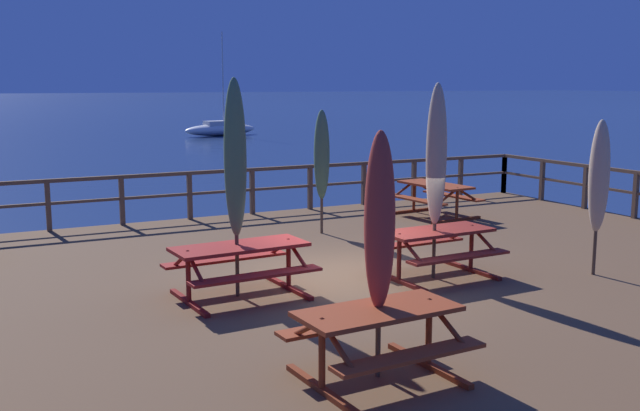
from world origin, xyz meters
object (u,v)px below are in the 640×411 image
(sailboat_distant, at_px, (220,129))
(patio_umbrella_tall_back_left, at_px, (235,159))
(patio_umbrella_short_back, at_px, (436,156))
(picnic_table_front_right, at_px, (240,259))
(picnic_table_mid_centre, at_px, (378,329))
(patio_umbrella_short_front, at_px, (599,177))
(picnic_table_back_left, at_px, (435,193))
(patio_umbrella_tall_mid_left, at_px, (380,223))
(picnic_table_mid_right, at_px, (437,243))
(patio_umbrella_short_mid, at_px, (322,155))

(sailboat_distant, bearing_deg, patio_umbrella_tall_back_left, -108.90)
(patio_umbrella_short_back, bearing_deg, picnic_table_front_right, 172.97)
(sailboat_distant, bearing_deg, picnic_table_mid_centre, -107.34)
(patio_umbrella_short_back, relative_size, patio_umbrella_short_front, 1.23)
(patio_umbrella_tall_back_left, bearing_deg, picnic_table_back_left, 32.56)
(patio_umbrella_tall_mid_left, distance_m, patio_umbrella_short_back, 4.17)
(picnic_table_back_left, distance_m, sailboat_distant, 40.74)
(patio_umbrella_short_front, bearing_deg, sailboat_distant, 78.20)
(picnic_table_mid_right, relative_size, sailboat_distant, 0.24)
(sailboat_distant, bearing_deg, patio_umbrella_tall_mid_left, -107.31)
(picnic_table_mid_right, relative_size, patio_umbrella_short_front, 0.74)
(patio_umbrella_short_back, relative_size, sailboat_distant, 0.40)
(picnic_table_front_right, xyz_separation_m, picnic_table_mid_right, (3.17, -0.35, -0.00))
(picnic_table_mid_centre, relative_size, patio_umbrella_short_mid, 0.70)
(patio_umbrella_short_mid, bearing_deg, picnic_table_mid_right, -89.28)
(picnic_table_mid_right, bearing_deg, patio_umbrella_short_mid, 90.72)
(picnic_table_front_right, xyz_separation_m, patio_umbrella_tall_mid_left, (0.24, -3.41, 1.09))
(picnic_table_back_left, xyz_separation_m, patio_umbrella_short_front, (-0.80, -5.49, 1.03))
(patio_umbrella_short_mid, xyz_separation_m, patio_umbrella_short_back, (-0.02, -3.95, 0.34))
(picnic_table_mid_right, bearing_deg, picnic_table_front_right, 173.77)
(sailboat_distant, bearing_deg, patio_umbrella_short_front, -101.80)
(picnic_table_mid_right, bearing_deg, patio_umbrella_tall_mid_left, -133.75)
(patio_umbrella_tall_back_left, distance_m, patio_umbrella_short_front, 5.74)
(picnic_table_mid_centre, distance_m, patio_umbrella_tall_back_left, 3.84)
(picnic_table_front_right, xyz_separation_m, patio_umbrella_short_mid, (3.12, 3.57, 1.05))
(patio_umbrella_short_mid, height_order, patio_umbrella_tall_mid_left, patio_umbrella_tall_mid_left)
(patio_umbrella_tall_mid_left, height_order, patio_umbrella_short_front, patio_umbrella_tall_mid_left)
(picnic_table_mid_centre, xyz_separation_m, picnic_table_front_right, (-0.19, 3.49, 0.01))
(patio_umbrella_tall_mid_left, bearing_deg, patio_umbrella_short_mid, 67.55)
(picnic_table_front_right, xyz_separation_m, sailboat_distant, (14.99, 43.91, -0.94))
(patio_umbrella_tall_back_left, bearing_deg, patio_umbrella_tall_mid_left, -85.67)
(patio_umbrella_tall_back_left, bearing_deg, patio_umbrella_short_front, -14.50)
(patio_umbrella_short_mid, xyz_separation_m, patio_umbrella_short_front, (2.40, -4.94, -0.02))
(patio_umbrella_tall_back_left, height_order, sailboat_distant, sailboat_distant)
(patio_umbrella_short_back, bearing_deg, picnic_table_mid_right, 26.53)
(picnic_table_back_left, relative_size, picnic_table_front_right, 0.99)
(picnic_table_front_right, height_order, picnic_table_mid_right, same)
(picnic_table_mid_centre, bearing_deg, patio_umbrella_tall_back_left, 93.40)
(picnic_table_mid_right, bearing_deg, picnic_table_back_left, 54.79)
(patio_umbrella_short_mid, distance_m, patio_umbrella_tall_mid_left, 7.55)
(picnic_table_front_right, height_order, patio_umbrella_short_back, patio_umbrella_short_back)
(patio_umbrella_tall_back_left, bearing_deg, patio_umbrella_short_mid, 48.09)
(picnic_table_back_left, xyz_separation_m, patio_umbrella_short_back, (-3.22, -4.50, 1.39))
(picnic_table_mid_centre, distance_m, patio_umbrella_tall_mid_left, 1.10)
(picnic_table_mid_right, distance_m, patio_umbrella_tall_back_left, 3.53)
(patio_umbrella_short_front, bearing_deg, picnic_table_mid_centre, -158.37)
(picnic_table_mid_centre, relative_size, patio_umbrella_tall_back_left, 0.56)
(patio_umbrella_short_front, bearing_deg, picnic_table_back_left, 81.74)
(picnic_table_mid_right, height_order, patio_umbrella_tall_back_left, patio_umbrella_tall_back_left)
(picnic_table_back_left, bearing_deg, patio_umbrella_short_mid, -170.29)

